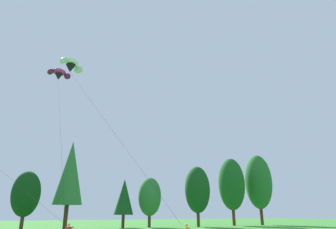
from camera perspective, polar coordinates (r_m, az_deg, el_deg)
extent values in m
cylinder|color=#472D19|center=(50.17, -26.36, -18.20)|extent=(0.52, 0.52, 2.13)
ellipsoid|color=#0F3D14|center=(50.23, -25.69, -13.57)|extent=(4.09, 4.09, 6.66)
cylinder|color=#472D19|center=(52.80, -19.13, -18.12)|extent=(0.66, 0.66, 3.69)
cone|color=#2D7033|center=(53.21, -18.32, -10.49)|extent=(4.73, 4.73, 10.51)
cylinder|color=#472D19|center=(54.42, -8.67, -19.69)|extent=(0.52, 0.52, 2.13)
cone|color=#144719|center=(54.48, -8.45, -15.38)|extent=(3.40, 3.40, 6.06)
cylinder|color=#472D19|center=(56.14, -3.63, -19.78)|extent=(0.52, 0.52, 2.19)
ellipsoid|color=#2D7033|center=(56.21, -3.54, -15.49)|extent=(4.15, 4.15, 6.85)
cylinder|color=#472D19|center=(58.53, 5.85, -19.38)|extent=(0.58, 0.58, 2.77)
ellipsoid|color=#144719|center=(58.69, 5.68, -14.17)|extent=(4.79, 4.79, 8.69)
cylinder|color=#472D19|center=(65.49, 12.55, -18.67)|extent=(0.64, 0.64, 3.43)
ellipsoid|color=#19561E|center=(65.76, 12.15, -12.93)|extent=(5.49, 5.49, 10.73)
cylinder|color=#472D19|center=(70.26, 17.59, -18.10)|extent=(0.67, 0.67, 3.76)
ellipsoid|color=#236628|center=(70.58, 17.02, -12.25)|extent=(5.85, 5.85, 11.77)
sphere|color=tan|center=(24.26, -18.56, -19.45)|extent=(0.22, 0.22, 0.22)
cylinder|color=red|center=(24.08, -18.28, -20.17)|extent=(0.51, 0.31, 0.35)
cylinder|color=red|center=(24.46, -18.98, -20.06)|extent=(0.51, 0.31, 0.35)
sphere|color=tan|center=(21.89, 3.57, -20.51)|extent=(0.22, 0.22, 0.22)
cylinder|color=orange|center=(22.14, 3.54, -21.22)|extent=(0.51, 0.31, 0.35)
ellipsoid|color=white|center=(39.53, -18.05, 9.53)|extent=(2.58, 2.49, 1.11)
ellipsoid|color=silver|center=(40.25, -16.86, 8.28)|extent=(1.53, 1.59, 1.29)
ellipsoid|color=silver|center=(38.51, -19.41, 9.84)|extent=(1.55, 1.57, 1.29)
cone|color=black|center=(39.25, -18.32, 8.42)|extent=(1.69, 1.69, 1.03)
cylinder|color=black|center=(29.16, -11.16, -2.33)|extent=(6.45, 16.08, 17.39)
ellipsoid|color=#D12893|center=(49.59, -20.21, 7.71)|extent=(2.28, 1.80, 1.12)
ellipsoid|color=#66144C|center=(49.76, -18.84, 6.99)|extent=(1.41, 1.40, 1.28)
ellipsoid|color=#66144C|center=(49.15, -21.69, 7.66)|extent=(1.13, 1.40, 1.28)
cone|color=black|center=(49.38, -20.36, 6.82)|extent=(1.34, 1.34, 0.99)
cylinder|color=black|center=(35.81, -20.06, -2.05)|extent=(0.23, 21.17, 20.41)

